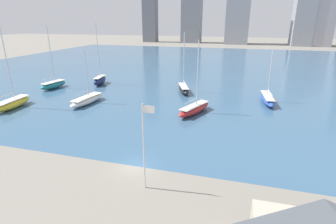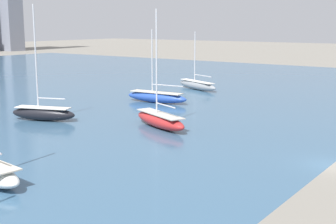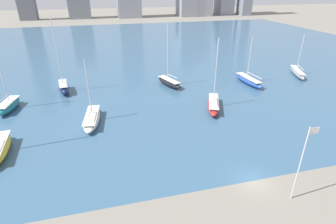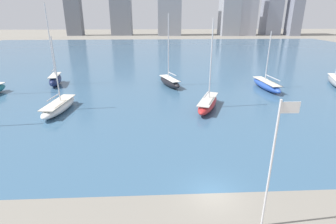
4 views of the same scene
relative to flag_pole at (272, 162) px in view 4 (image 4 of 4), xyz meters
name	(u,v)px [view 4 (image 4 of 4)]	position (x,y,z in m)	size (l,w,h in m)	color
ground_plane	(213,193)	(-2.68, 3.59, -5.02)	(500.00, 500.00, 0.00)	gray
harbor_water	(169,58)	(-2.68, 73.59, -5.01)	(180.00, 140.00, 0.00)	#385B7A
flag_pole	(272,162)	(0.00, 0.00, 0.00)	(1.24, 0.14, 9.10)	silver
sailboat_blue	(266,85)	(14.22, 34.32, -4.14)	(3.07, 10.29, 10.74)	#284CA8
sailboat_gray	(335,81)	(29.63, 36.89, -4.16)	(5.68, 10.48, 10.23)	gray
sailboat_navy	(55,79)	(-27.51, 39.46, -3.81)	(3.04, 7.23, 15.69)	#19234C
sailboat_black	(170,82)	(-4.30, 37.56, -4.07)	(4.87, 8.47, 13.81)	black
sailboat_red	(208,103)	(0.76, 23.70, -4.10)	(5.59, 9.55, 13.15)	#B72828
sailboat_white	(59,106)	(-21.53, 23.60, -4.19)	(3.58, 9.75, 10.79)	white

